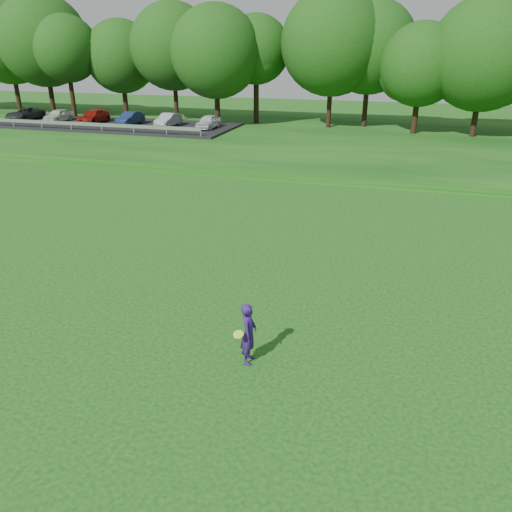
# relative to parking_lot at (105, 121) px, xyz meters

# --- Properties ---
(ground) EXTENTS (140.00, 140.00, 0.00)m
(ground) POSITION_rel_parking_lot_xyz_m (24.61, -32.82, -1.06)
(ground) COLOR #0D480E
(ground) RESTS_ON ground
(berm) EXTENTS (130.00, 30.00, 0.60)m
(berm) POSITION_rel_parking_lot_xyz_m (24.61, 1.18, -0.76)
(berm) COLOR #0D480E
(berm) RESTS_ON ground
(walking_path) EXTENTS (130.00, 1.60, 0.04)m
(walking_path) POSITION_rel_parking_lot_xyz_m (24.61, -12.82, -1.04)
(walking_path) COLOR gray
(walking_path) RESTS_ON ground
(treeline) EXTENTS (104.00, 7.00, 15.00)m
(treeline) POSITION_rel_parking_lot_xyz_m (24.61, 5.18, 7.04)
(treeline) COLOR #194510
(treeline) RESTS_ON berm
(parking_lot) EXTENTS (24.00, 9.00, 1.38)m
(parking_lot) POSITION_rel_parking_lot_xyz_m (0.00, 0.00, 0.00)
(parking_lot) COLOR black
(parking_lot) RESTS_ON berm
(woman) EXTENTS (0.51, 0.88, 1.71)m
(woman) POSITION_rel_parking_lot_xyz_m (24.76, -32.54, -0.20)
(woman) COLOR navy
(woman) RESTS_ON ground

